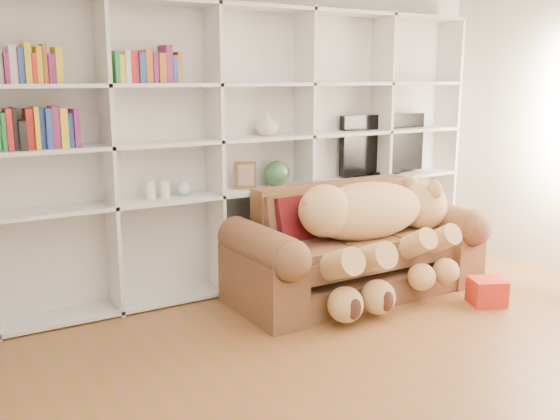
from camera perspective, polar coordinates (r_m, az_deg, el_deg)
floor at (r=3.97m, az=15.62°, el=-15.56°), size 5.00×5.00×0.00m
wall_back at (r=5.54m, az=-2.77°, el=7.29°), size 5.00×0.02×2.70m
bookshelf at (r=5.31m, az=-4.34°, el=6.59°), size 4.43×0.35×2.40m
sofa at (r=5.35m, az=6.77°, el=-3.95°), size 2.16×0.93×0.91m
teddy_bear at (r=5.17m, az=8.61°, el=-1.22°), size 1.63×0.89×0.94m
throw_pillow at (r=5.11m, az=1.51°, el=-0.93°), size 0.41×0.25×0.42m
gift_box at (r=5.37m, az=18.39°, el=-7.09°), size 0.34×0.33×0.21m
tv at (r=6.23m, az=9.37°, el=5.88°), size 1.00×0.18×0.59m
picture_frame at (r=5.34m, az=-3.19°, el=3.22°), size 0.18×0.09×0.23m
green_vase at (r=5.50m, az=-0.28°, el=3.37°), size 0.23×0.23×0.23m
figurine_tall at (r=5.01m, az=-11.76°, el=1.83°), size 0.08×0.08×0.15m
figurine_short at (r=5.05m, az=-10.50°, el=1.85°), size 0.10×0.10×0.13m
snow_globe at (r=5.11m, az=-8.76°, el=1.97°), size 0.11×0.11×0.11m
shelf_vase at (r=5.40m, az=-1.18°, el=7.91°), size 0.25×0.25×0.21m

